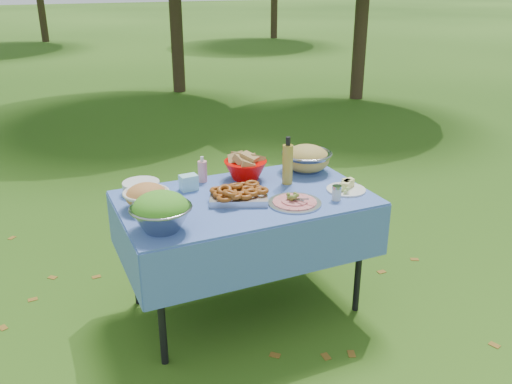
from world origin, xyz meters
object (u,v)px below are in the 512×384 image
Objects in this scene: salad_bowl at (161,212)px; picnic_table at (245,254)px; plate_stack at (141,187)px; bread_bowl at (245,165)px; pasta_bowl_steel at (307,158)px; oil_bottle at (288,161)px; charcuterie_platter at (295,198)px.

picnic_table is at bearing 22.68° from salad_bowl.
plate_stack is at bearing 150.28° from picnic_table.
bread_bowl is 0.83× the size of pasta_bowl_steel.
oil_bottle reaches higher than plate_stack.
picnic_table is at bearing -155.33° from pasta_bowl_steel.
plate_stack reaches higher than picnic_table.
oil_bottle is at bearing 20.37° from salad_bowl.
plate_stack is at bearing 145.45° from charcuterie_platter.
pasta_bowl_steel is at bearing 23.68° from salad_bowl.
bread_bowl is 0.89× the size of charcuterie_platter.
oil_bottle is (0.87, -0.21, 0.11)m from plate_stack.
oil_bottle reaches higher than salad_bowl.
picnic_table is 6.63× the size of plate_stack.
pasta_bowl_steel reaches higher than picnic_table.
bread_bowl reaches higher than plate_stack.
plate_stack is (0.02, 0.55, -0.07)m from salad_bowl.
salad_bowl is at bearing -143.00° from bread_bowl.
bread_bowl is at bearing -2.30° from plate_stack.
oil_bottle is at bearing -13.77° from plate_stack.
salad_bowl is (-0.56, -0.24, 0.48)m from picnic_table.
plate_stack is at bearing 87.91° from salad_bowl.
salad_bowl is 0.95× the size of pasta_bowl_steel.
picnic_table is 4.84× the size of oil_bottle.
plate_stack is 0.67× the size of pasta_bowl_steel.
oil_bottle reaches higher than bread_bowl.
oil_bottle is at bearing -144.82° from pasta_bowl_steel.
oil_bottle is at bearing 70.26° from charcuterie_platter.
salad_bowl is at bearing -156.32° from pasta_bowl_steel.
pasta_bowl_steel is (1.12, 0.49, -0.02)m from salad_bowl.
pasta_bowl_steel is at bearing 54.34° from charcuterie_platter.
charcuterie_platter is (0.76, -0.52, -0.00)m from plate_stack.
bread_bowl is (0.69, 0.52, -0.01)m from salad_bowl.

